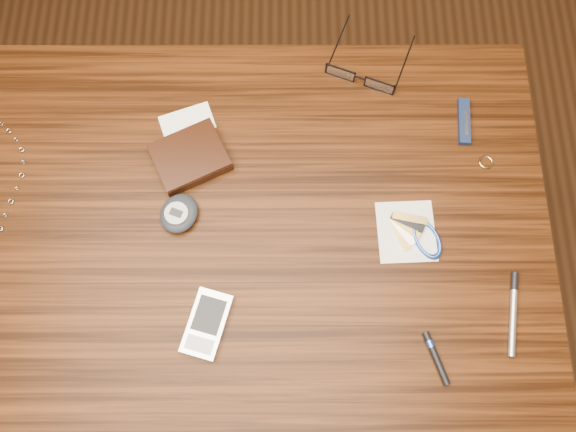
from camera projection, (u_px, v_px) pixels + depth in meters
name	position (u px, v px, depth m)	size (l,w,h in m)	color
ground	(262.00, 304.00, 1.62)	(3.80, 3.80, 0.00)	#472814
desk	(246.00, 247.00, 1.00)	(1.00, 0.70, 0.75)	#361908
wallet_and_card	(190.00, 156.00, 0.93)	(0.15, 0.18, 0.03)	black
eyeglasses	(361.00, 76.00, 0.98)	(0.17, 0.17, 0.03)	black
gold_ring	(486.00, 162.00, 0.94)	(0.02, 0.02, 0.00)	tan
pda_phone	(207.00, 324.00, 0.85)	(0.08, 0.11, 0.02)	silver
pedometer	(179.00, 213.00, 0.90)	(0.08, 0.09, 0.03)	black
notepad_keys	(416.00, 235.00, 0.90)	(0.12, 0.11, 0.01)	silver
pocket_knife	(464.00, 122.00, 0.96)	(0.02, 0.09, 0.01)	#111F3D
silver_pen	(513.00, 307.00, 0.86)	(0.03, 0.13, 0.01)	#B8B9BD
black_blue_pen	(435.00, 356.00, 0.84)	(0.04, 0.08, 0.01)	black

